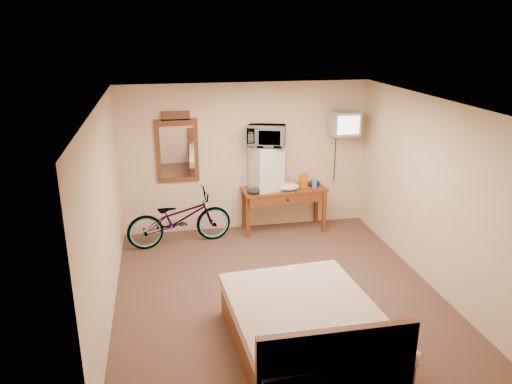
% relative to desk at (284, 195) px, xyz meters
% --- Properties ---
extents(room, '(4.60, 4.64, 2.50)m').
position_rel_desk_xyz_m(room, '(-0.60, -2.00, 0.61)').
color(room, '#4F3427').
rests_on(room, ground).
extents(desk, '(1.45, 0.64, 0.75)m').
position_rel_desk_xyz_m(desk, '(0.00, 0.00, 0.00)').
color(desk, brown).
rests_on(desk, floor).
extents(mini_fridge, '(0.55, 0.54, 0.74)m').
position_rel_desk_xyz_m(mini_fridge, '(-0.30, 0.06, 0.49)').
color(mini_fridge, silver).
rests_on(mini_fridge, desk).
extents(microwave, '(0.70, 0.57, 0.33)m').
position_rel_desk_xyz_m(microwave, '(-0.30, 0.06, 1.03)').
color(microwave, silver).
rests_on(microwave, mini_fridge).
extents(snack_bag, '(0.14, 0.11, 0.25)m').
position_rel_desk_xyz_m(snack_bag, '(0.33, 0.01, 0.24)').
color(snack_bag, '#CC6412').
rests_on(snack_bag, desk).
extents(blue_cup, '(0.08, 0.08, 0.15)m').
position_rel_desk_xyz_m(blue_cup, '(0.52, -0.02, 0.19)').
color(blue_cup, '#3E7AD2').
rests_on(blue_cup, desk).
extents(cloth_cream, '(0.36, 0.28, 0.11)m').
position_rel_desk_xyz_m(cloth_cream, '(0.05, -0.06, 0.17)').
color(cloth_cream, silver).
rests_on(cloth_cream, desk).
extents(cloth_dark_a, '(0.25, 0.19, 0.10)m').
position_rel_desk_xyz_m(cloth_dark_a, '(-0.54, -0.14, 0.16)').
color(cloth_dark_a, black).
rests_on(cloth_dark_a, desk).
extents(cloth_dark_b, '(0.22, 0.18, 0.10)m').
position_rel_desk_xyz_m(cloth_dark_b, '(0.53, 0.06, 0.16)').
color(cloth_dark_b, black).
rests_on(cloth_dark_b, desk).
extents(crt_television, '(0.46, 0.57, 0.39)m').
position_rel_desk_xyz_m(crt_television, '(1.01, 0.02, 1.19)').
color(crt_television, black).
rests_on(crt_television, room).
extents(wall_mirror, '(0.69, 0.04, 1.17)m').
position_rel_desk_xyz_m(wall_mirror, '(-1.74, 0.27, 0.83)').
color(wall_mirror, brown).
rests_on(wall_mirror, room).
extents(bicycle, '(1.75, 0.84, 0.88)m').
position_rel_desk_xyz_m(bicycle, '(-1.78, -0.22, -0.19)').
color(bicycle, black).
rests_on(bicycle, floor).
extents(bed, '(1.63, 2.09, 0.90)m').
position_rel_desk_xyz_m(bed, '(-0.59, -3.37, -0.34)').
color(bed, brown).
rests_on(bed, floor).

